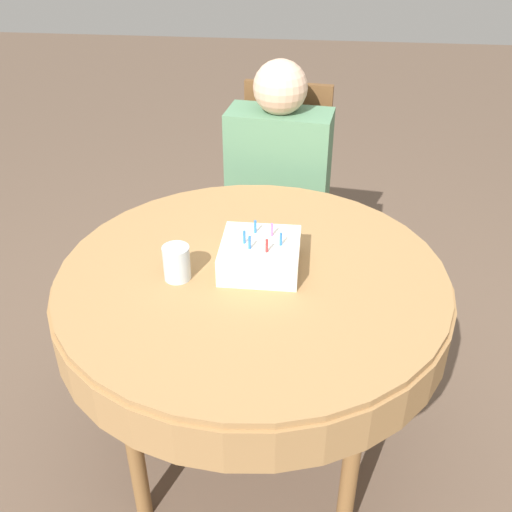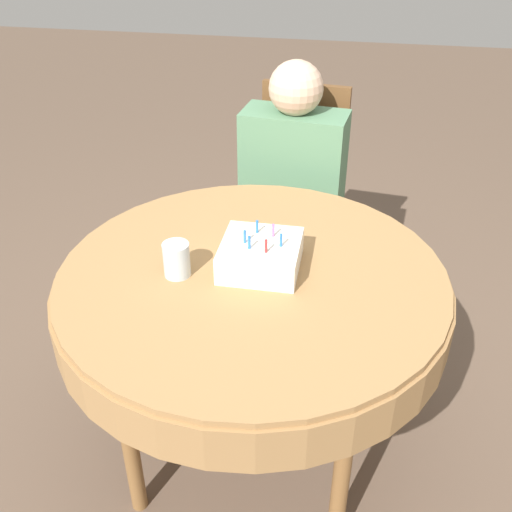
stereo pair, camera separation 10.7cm
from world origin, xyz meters
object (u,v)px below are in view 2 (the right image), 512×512
(birthday_cake, at_px, (261,255))
(chair, at_px, (296,199))
(person, at_px, (292,173))
(drinking_glass, at_px, (177,259))

(birthday_cake, bearing_deg, chair, 89.52)
(chair, height_order, person, person)
(birthday_cake, height_order, drinking_glass, birthday_cake)
(drinking_glass, bearing_deg, birthday_cake, 18.80)
(birthday_cake, xyz_separation_m, drinking_glass, (-0.23, -0.08, 0.01))
(chair, xyz_separation_m, person, (-0.01, -0.10, 0.17))
(person, height_order, drinking_glass, person)
(chair, xyz_separation_m, birthday_cake, (-0.01, -0.86, 0.26))
(chair, distance_m, drinking_glass, 1.01)
(person, relative_size, birthday_cake, 5.04)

